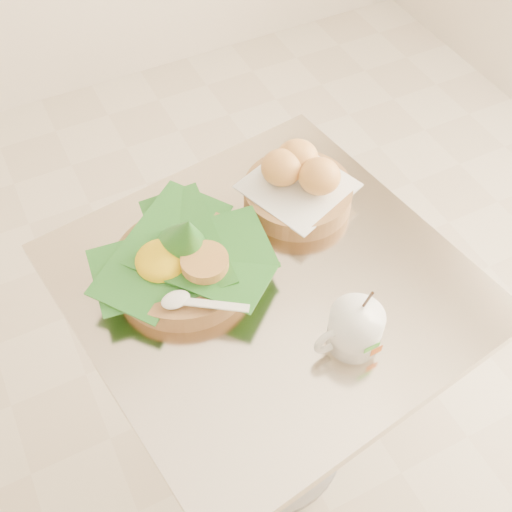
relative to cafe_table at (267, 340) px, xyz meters
name	(u,v)px	position (x,y,z in m)	size (l,w,h in m)	color
floor	(216,474)	(-0.16, -0.03, -0.53)	(3.60, 3.60, 0.00)	beige
cafe_table	(267,340)	(0.00, 0.00, 0.00)	(0.79, 0.79, 0.75)	gray
rice_basket	(183,260)	(-0.14, 0.08, 0.27)	(0.33, 0.33, 0.17)	#A37D46
bread_basket	(298,184)	(0.15, 0.16, 0.27)	(0.25, 0.25, 0.12)	#A37D46
coffee_mug	(354,329)	(0.07, -0.19, 0.26)	(0.13, 0.10, 0.16)	white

